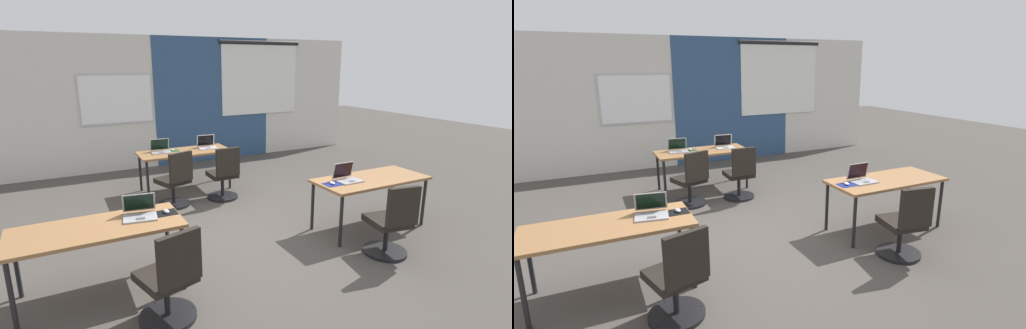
# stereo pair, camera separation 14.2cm
# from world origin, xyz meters

# --- Properties ---
(ground_plane) EXTENTS (24.00, 24.00, 0.00)m
(ground_plane) POSITION_xyz_m (0.00, 0.00, 0.00)
(ground_plane) COLOR #47423D
(back_wall_assembly) EXTENTS (10.00, 0.27, 2.80)m
(back_wall_assembly) POSITION_xyz_m (0.05, 4.20, 1.41)
(back_wall_assembly) COLOR silver
(back_wall_assembly) RESTS_ON ground
(desk_near_left) EXTENTS (1.60, 0.70, 0.72)m
(desk_near_left) POSITION_xyz_m (-1.75, -0.60, 0.66)
(desk_near_left) COLOR olive
(desk_near_left) RESTS_ON ground
(desk_near_right) EXTENTS (1.60, 0.70, 0.72)m
(desk_near_right) POSITION_xyz_m (1.75, -0.60, 0.66)
(desk_near_right) COLOR olive
(desk_near_right) RESTS_ON ground
(desk_far_center) EXTENTS (1.60, 0.70, 0.72)m
(desk_far_center) POSITION_xyz_m (0.00, 2.20, 0.66)
(desk_far_center) COLOR olive
(desk_far_center) RESTS_ON ground
(laptop_near_right_inner) EXTENTS (0.33, 0.28, 0.23)m
(laptop_near_right_inner) POSITION_xyz_m (1.38, -0.54, 0.77)
(laptop_near_right_inner) COLOR #9E9EA3
(laptop_near_right_inner) RESTS_ON desk_near_right
(mousepad_near_right_inner) EXTENTS (0.22, 0.19, 0.00)m
(mousepad_near_right_inner) POSITION_xyz_m (1.10, -0.58, 0.72)
(mousepad_near_right_inner) COLOR navy
(mousepad_near_right_inner) RESTS_ON desk_near_right
(mouse_near_right_inner) EXTENTS (0.07, 0.11, 0.03)m
(mouse_near_right_inner) POSITION_xyz_m (1.10, -0.58, 0.74)
(mouse_near_right_inner) COLOR silver
(mouse_near_right_inner) RESTS_ON mousepad_near_right_inner
(chair_near_right_inner) EXTENTS (0.52, 0.57, 0.92)m
(chair_near_right_inner) POSITION_xyz_m (1.38, -1.36, 0.38)
(chair_near_right_inner) COLOR black
(chair_near_right_inner) RESTS_ON ground
(laptop_far_left) EXTENTS (0.35, 0.33, 0.23)m
(laptop_far_left) POSITION_xyz_m (-0.40, 2.30, 0.77)
(laptop_far_left) COLOR #9E9EA3
(laptop_far_left) RESTS_ON desk_far_center
(mousepad_far_left) EXTENTS (0.22, 0.19, 0.00)m
(mousepad_far_left) POSITION_xyz_m (-0.18, 2.30, 0.72)
(mousepad_far_left) COLOR #23512D
(mousepad_far_left) RESTS_ON desk_far_center
(mouse_far_left) EXTENTS (0.08, 0.11, 0.03)m
(mouse_far_left) POSITION_xyz_m (-0.18, 2.30, 0.74)
(mouse_far_left) COLOR #B2B2B7
(mouse_far_left) RESTS_ON mousepad_far_left
(chair_far_left) EXTENTS (0.56, 0.61, 0.92)m
(chair_far_left) POSITION_xyz_m (-0.41, 1.44, 0.38)
(chair_far_left) COLOR black
(chair_far_left) RESTS_ON ground
(laptop_near_left_inner) EXTENTS (0.38, 0.36, 0.22)m
(laptop_near_left_inner) POSITION_xyz_m (-1.33, -0.54, 0.77)
(laptop_near_left_inner) COLOR #9E9EA3
(laptop_near_left_inner) RESTS_ON desk_near_left
(mousepad_near_left_inner) EXTENTS (0.22, 0.19, 0.00)m
(mousepad_near_left_inner) POSITION_xyz_m (-1.07, -0.56, 0.72)
(mousepad_near_left_inner) COLOR black
(mousepad_near_left_inner) RESTS_ON desk_near_left
(mouse_near_left_inner) EXTENTS (0.07, 0.10, 0.03)m
(mouse_near_left_inner) POSITION_xyz_m (-1.07, -0.56, 0.74)
(mouse_near_left_inner) COLOR #B2B2B7
(mouse_near_left_inner) RESTS_ON mousepad_near_left_inner
(chair_near_left_inner) EXTENTS (0.54, 0.60, 0.92)m
(chair_near_left_inner) POSITION_xyz_m (-1.27, -1.36, 0.38)
(chair_near_left_inner) COLOR black
(chair_near_left_inner) RESTS_ON ground
(laptop_far_right) EXTENTS (0.35, 0.31, 0.23)m
(laptop_far_right) POSITION_xyz_m (0.45, 2.26, 0.77)
(laptop_far_right) COLOR silver
(laptop_far_right) RESTS_ON desk_far_center
(chair_far_right) EXTENTS (0.52, 0.54, 0.92)m
(chair_far_right) POSITION_xyz_m (0.42, 1.40, 0.38)
(chair_far_right) COLOR black
(chair_far_right) RESTS_ON ground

